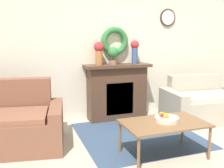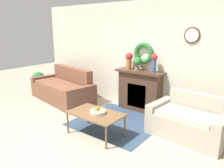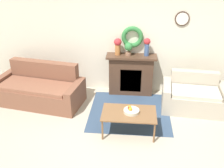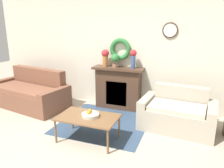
{
  "view_description": "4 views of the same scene",
  "coord_description": "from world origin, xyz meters",
  "px_view_note": "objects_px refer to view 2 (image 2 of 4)",
  "views": [
    {
      "loc": [
        -1.57,
        -2.28,
        1.55
      ],
      "look_at": [
        -0.23,
        1.46,
        0.81
      ],
      "focal_mm": 42.0,
      "sensor_mm": 36.0,
      "label": 1
    },
    {
      "loc": [
        2.78,
        -2.43,
        2.06
      ],
      "look_at": [
        0.08,
        1.11,
        0.9
      ],
      "focal_mm": 35.0,
      "sensor_mm": 36.0,
      "label": 2
    },
    {
      "loc": [
        0.2,
        -3.84,
        3.23
      ],
      "look_at": [
        -0.26,
        1.2,
        0.72
      ],
      "focal_mm": 42.0,
      "sensor_mm": 36.0,
      "label": 3
    },
    {
      "loc": [
        1.78,
        -2.67,
        2.04
      ],
      "look_at": [
        0.3,
        1.3,
        0.86
      ],
      "focal_mm": 35.0,
      "sensor_mm": 36.0,
      "label": 4
    }
  ],
  "objects_px": {
    "fruit_bowl": "(98,111)",
    "potted_plant_on_mantel": "(137,63)",
    "potted_plant_floor_by_couch": "(39,79)",
    "couch_left": "(63,89)",
    "vase_on_mantel_right": "(154,62)",
    "fireplace": "(140,90)",
    "coffee_table": "(96,115)",
    "loveseat_right": "(189,122)",
    "vase_on_mantel_left": "(129,60)"
  },
  "relations": [
    {
      "from": "couch_left",
      "to": "vase_on_mantel_right",
      "type": "distance_m",
      "value": 2.78
    },
    {
      "from": "couch_left",
      "to": "potted_plant_on_mantel",
      "type": "xyz_separation_m",
      "value": [
        2.09,
        0.63,
        0.9
      ]
    },
    {
      "from": "vase_on_mantel_left",
      "to": "potted_plant_floor_by_couch",
      "type": "height_order",
      "value": "vase_on_mantel_left"
    },
    {
      "from": "fireplace",
      "to": "potted_plant_on_mantel",
      "type": "bearing_deg",
      "value": -169.79
    },
    {
      "from": "fireplace",
      "to": "coffee_table",
      "type": "xyz_separation_m",
      "value": [
        0.01,
        -1.69,
        -0.1
      ]
    },
    {
      "from": "loveseat_right",
      "to": "vase_on_mantel_right",
      "type": "xyz_separation_m",
      "value": [
        -1.11,
        0.64,
        0.99
      ]
    },
    {
      "from": "fruit_bowl",
      "to": "potted_plant_floor_by_couch",
      "type": "relative_size",
      "value": 0.46
    },
    {
      "from": "fireplace",
      "to": "coffee_table",
      "type": "relative_size",
      "value": 1.15
    },
    {
      "from": "fruit_bowl",
      "to": "vase_on_mantel_right",
      "type": "xyz_separation_m",
      "value": [
        0.31,
        1.67,
        0.79
      ]
    },
    {
      "from": "fireplace",
      "to": "loveseat_right",
      "type": "relative_size",
      "value": 0.82
    },
    {
      "from": "vase_on_mantel_right",
      "to": "potted_plant_on_mantel",
      "type": "distance_m",
      "value": 0.44
    },
    {
      "from": "fireplace",
      "to": "coffee_table",
      "type": "distance_m",
      "value": 1.69
    },
    {
      "from": "potted_plant_floor_by_couch",
      "to": "potted_plant_on_mantel",
      "type": "bearing_deg",
      "value": 9.78
    },
    {
      "from": "fruit_bowl",
      "to": "potted_plant_on_mantel",
      "type": "relative_size",
      "value": 0.97
    },
    {
      "from": "potted_plant_floor_by_couch",
      "to": "vase_on_mantel_left",
      "type": "bearing_deg",
      "value": 10.95
    },
    {
      "from": "fireplace",
      "to": "vase_on_mantel_left",
      "type": "relative_size",
      "value": 2.98
    },
    {
      "from": "fireplace",
      "to": "vase_on_mantel_right",
      "type": "bearing_deg",
      "value": 0.9
    },
    {
      "from": "couch_left",
      "to": "vase_on_mantel_right",
      "type": "xyz_separation_m",
      "value": [
        2.53,
        0.65,
        0.97
      ]
    },
    {
      "from": "vase_on_mantel_left",
      "to": "potted_plant_on_mantel",
      "type": "xyz_separation_m",
      "value": [
        0.26,
        -0.02,
        -0.05
      ]
    },
    {
      "from": "vase_on_mantel_left",
      "to": "fireplace",
      "type": "bearing_deg",
      "value": -0.94
    },
    {
      "from": "couch_left",
      "to": "coffee_table",
      "type": "distance_m",
      "value": 2.42
    },
    {
      "from": "fruit_bowl",
      "to": "potted_plant_on_mantel",
      "type": "height_order",
      "value": "potted_plant_on_mantel"
    },
    {
      "from": "couch_left",
      "to": "vase_on_mantel_left",
      "type": "xyz_separation_m",
      "value": [
        1.83,
        0.65,
        0.95
      ]
    },
    {
      "from": "potted_plant_floor_by_couch",
      "to": "couch_left",
      "type": "bearing_deg",
      "value": -2.21
    },
    {
      "from": "fireplace",
      "to": "potted_plant_floor_by_couch",
      "type": "xyz_separation_m",
      "value": [
        -3.44,
        -0.59,
        -0.1
      ]
    },
    {
      "from": "fruit_bowl",
      "to": "vase_on_mantel_left",
      "type": "relative_size",
      "value": 0.75
    },
    {
      "from": "loveseat_right",
      "to": "vase_on_mantel_right",
      "type": "bearing_deg",
      "value": 155.23
    },
    {
      "from": "fireplace",
      "to": "potted_plant_floor_by_couch",
      "type": "height_order",
      "value": "fireplace"
    },
    {
      "from": "couch_left",
      "to": "vase_on_mantel_right",
      "type": "height_order",
      "value": "vase_on_mantel_right"
    },
    {
      "from": "vase_on_mantel_right",
      "to": "coffee_table",
      "type": "bearing_deg",
      "value": -101.61
    },
    {
      "from": "couch_left",
      "to": "potted_plant_on_mantel",
      "type": "height_order",
      "value": "potted_plant_on_mantel"
    },
    {
      "from": "fireplace",
      "to": "potted_plant_on_mantel",
      "type": "height_order",
      "value": "potted_plant_on_mantel"
    },
    {
      "from": "fireplace",
      "to": "vase_on_mantel_left",
      "type": "height_order",
      "value": "vase_on_mantel_left"
    },
    {
      "from": "fireplace",
      "to": "loveseat_right",
      "type": "height_order",
      "value": "fireplace"
    },
    {
      "from": "couch_left",
      "to": "fruit_bowl",
      "type": "relative_size",
      "value": 7.12
    },
    {
      "from": "couch_left",
      "to": "potted_plant_floor_by_couch",
      "type": "relative_size",
      "value": 3.28
    },
    {
      "from": "fruit_bowl",
      "to": "vase_on_mantel_right",
      "type": "bearing_deg",
      "value": 79.55
    },
    {
      "from": "coffee_table",
      "to": "potted_plant_on_mantel",
      "type": "distance_m",
      "value": 1.86
    },
    {
      "from": "coffee_table",
      "to": "potted_plant_floor_by_couch",
      "type": "height_order",
      "value": "potted_plant_floor_by_couch"
    },
    {
      "from": "coffee_table",
      "to": "fruit_bowl",
      "type": "height_order",
      "value": "fruit_bowl"
    },
    {
      "from": "fruit_bowl",
      "to": "vase_on_mantel_right",
      "type": "relative_size",
      "value": 0.71
    },
    {
      "from": "coffee_table",
      "to": "potted_plant_floor_by_couch",
      "type": "distance_m",
      "value": 3.61
    },
    {
      "from": "fireplace",
      "to": "loveseat_right",
      "type": "xyz_separation_m",
      "value": [
        1.47,
        -0.63,
        -0.22
      ]
    },
    {
      "from": "coffee_table",
      "to": "vase_on_mantel_right",
      "type": "distance_m",
      "value": 1.93
    },
    {
      "from": "potted_plant_on_mantel",
      "to": "vase_on_mantel_right",
      "type": "bearing_deg",
      "value": 2.63
    },
    {
      "from": "potted_plant_on_mantel",
      "to": "potted_plant_floor_by_couch",
      "type": "bearing_deg",
      "value": -170.22
    },
    {
      "from": "fruit_bowl",
      "to": "potted_plant_floor_by_couch",
      "type": "bearing_deg",
      "value": 162.85
    },
    {
      "from": "loveseat_right",
      "to": "potted_plant_on_mantel",
      "type": "relative_size",
      "value": 4.66
    },
    {
      "from": "fruit_bowl",
      "to": "couch_left",
      "type": "bearing_deg",
      "value": 155.19
    },
    {
      "from": "loveseat_right",
      "to": "fruit_bowl",
      "type": "bearing_deg",
      "value": -138.73
    }
  ]
}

